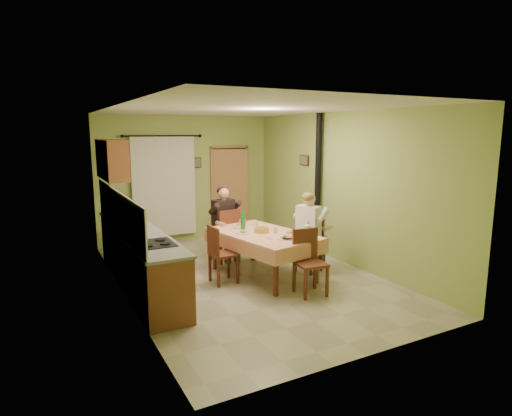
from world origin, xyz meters
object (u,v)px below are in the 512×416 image
stove_flue (317,204)px  chair_far (225,246)px  chair_near (310,276)px  man_right (309,223)px  dining_table (263,254)px  man_far (224,216)px  chair_left (223,266)px  chair_right (309,255)px

stove_flue → chair_far: bearing=168.1°
chair_near → man_right: man_right is taller
dining_table → chair_near: 1.08m
dining_table → man_far: 1.25m
chair_far → chair_left: 1.21m
chair_right → chair_left: bearing=61.8°
chair_near → stove_flue: stove_flue is taller
dining_table → man_right: bearing=-21.4°
dining_table → man_right: size_ratio=1.51×
chair_right → chair_left: 1.59m
man_far → stove_flue: stove_flue is taller
man_right → dining_table: bearing=57.3°
man_far → chair_far: bearing=-90.0°
chair_right → man_far: size_ratio=0.68×
chair_near → man_right: bearing=-118.0°
chair_far → chair_near: bearing=-85.9°
chair_near → chair_left: bearing=-42.1°
chair_left → chair_near: bearing=40.2°
chair_right → man_right: man_right is taller
chair_right → stove_flue: stove_flue is taller
man_right → stove_flue: (0.80, 0.88, 0.15)m
dining_table → chair_near: size_ratio=2.13×
chair_right → chair_left: size_ratio=0.98×
dining_table → stove_flue: 1.90m
chair_right → chair_left: chair_left is taller
chair_far → man_far: size_ratio=0.73×
chair_right → stove_flue: 1.39m
dining_table → chair_far: size_ratio=2.07×
chair_far → chair_near: (0.45, -2.17, -0.00)m
chair_right → man_far: (-1.07, 1.28, 0.59)m
dining_table → chair_left: size_ratio=2.19×
chair_far → man_right: bearing=-57.8°
stove_flue → chair_right: bearing=-132.0°
chair_right → man_far: 1.76m
stove_flue → chair_near: bearing=-128.2°
stove_flue → man_far: bearing=167.7°
dining_table → man_right: 0.98m
dining_table → chair_far: chair_far is taller
chair_near → chair_right: (0.62, 0.91, -0.00)m
chair_left → stove_flue: size_ratio=0.34×
chair_right → chair_near: bearing=123.5°
chair_right → chair_far: bearing=17.9°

